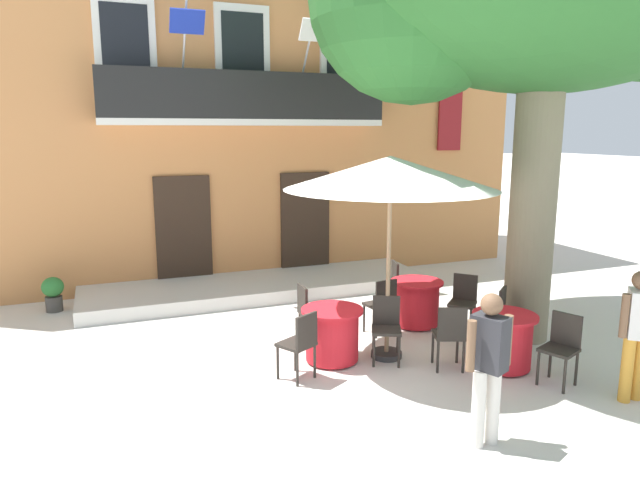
% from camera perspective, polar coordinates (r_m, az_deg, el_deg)
% --- Properties ---
extents(ground_plane, '(120.00, 120.00, 0.00)m').
position_cam_1_polar(ground_plane, '(7.93, 4.02, -12.79)').
color(ground_plane, silver).
extents(building_facade, '(13.00, 5.09, 7.50)m').
position_cam_1_polar(building_facade, '(13.85, -9.67, 13.08)').
color(building_facade, '#CC844C').
rests_on(building_facade, ground).
extents(entrance_step_platform, '(6.75, 1.82, 0.25)m').
position_cam_1_polar(entrance_step_platform, '(11.43, -6.12, -4.68)').
color(entrance_step_platform, silver).
rests_on(entrance_step_platform, ground).
extents(cafe_table_near_tree, '(0.86, 0.86, 0.76)m').
position_cam_1_polar(cafe_table_near_tree, '(9.59, 9.59, -6.17)').
color(cafe_table_near_tree, red).
rests_on(cafe_table_near_tree, ground).
extents(cafe_chair_near_tree_0, '(0.57, 0.57, 0.91)m').
position_cam_1_polar(cafe_chair_near_tree_0, '(9.46, 14.14, -5.73)').
color(cafe_chair_near_tree_0, '#2D2823').
rests_on(cafe_chair_near_tree_0, ground).
extents(cafe_chair_near_tree_1, '(0.49, 0.49, 0.91)m').
position_cam_1_polar(cafe_chair_near_tree_1, '(10.23, 8.06, -4.25)').
color(cafe_chair_near_tree_1, '#2D2823').
rests_on(cafe_chair_near_tree_1, ground).
extents(cafe_chair_near_tree_2, '(0.45, 0.45, 0.91)m').
position_cam_1_polar(cafe_chair_near_tree_2, '(9.05, 6.22, -6.21)').
color(cafe_chair_near_tree_2, '#2D2823').
rests_on(cafe_chair_near_tree_2, ground).
extents(cafe_table_middle, '(0.86, 0.86, 0.76)m').
position_cam_1_polar(cafe_table_middle, '(8.05, 1.22, -9.39)').
color(cafe_table_middle, red).
rests_on(cafe_table_middle, ground).
extents(cafe_chair_middle_0, '(0.53, 0.53, 0.91)m').
position_cam_1_polar(cafe_chair_middle_0, '(8.07, 6.63, -8.37)').
color(cafe_chair_middle_0, '#2D2823').
rests_on(cafe_chair_middle_0, ground).
extents(cafe_chair_middle_1, '(0.41, 0.41, 0.91)m').
position_cam_1_polar(cafe_chair_middle_1, '(8.64, -1.10, -6.98)').
color(cafe_chair_middle_1, '#2D2823').
rests_on(cafe_chair_middle_1, ground).
extents(cafe_chair_middle_2, '(0.54, 0.54, 0.91)m').
position_cam_1_polar(cafe_chair_middle_2, '(7.42, -1.96, -10.07)').
color(cafe_chair_middle_2, '#2D2823').
rests_on(cafe_chair_middle_2, ground).
extents(cafe_table_front, '(0.86, 0.86, 0.76)m').
position_cam_1_polar(cafe_table_front, '(8.21, 17.87, -9.51)').
color(cafe_table_front, red).
rests_on(cafe_table_front, ground).
extents(cafe_chair_front_0, '(0.52, 0.52, 0.91)m').
position_cam_1_polar(cafe_chair_front_0, '(7.93, 23.00, -9.55)').
color(cafe_chair_front_0, '#2D2823').
rests_on(cafe_chair_front_0, ground).
extents(cafe_chair_front_1, '(0.56, 0.56, 0.91)m').
position_cam_1_polar(cafe_chair_front_1, '(8.88, 18.34, -7.06)').
color(cafe_chair_front_1, '#2D2823').
rests_on(cafe_chair_front_1, ground).
extents(cafe_chair_front_2, '(0.52, 0.52, 0.91)m').
position_cam_1_polar(cafe_chair_front_2, '(7.90, 12.86, -9.02)').
color(cafe_chair_front_2, '#2D2823').
rests_on(cafe_chair_front_2, ground).
extents(cafe_umbrella, '(2.90, 2.90, 2.85)m').
position_cam_1_polar(cafe_umbrella, '(7.77, 7.06, 6.60)').
color(cafe_umbrella, '#997A56').
rests_on(cafe_umbrella, ground).
extents(ground_planter_left, '(0.37, 0.37, 0.62)m').
position_cam_1_polar(ground_planter_left, '(11.25, -25.12, -4.74)').
color(ground_planter_left, '#47423D').
rests_on(ground_planter_left, ground).
extents(pedestrian_near_entrance, '(0.53, 0.40, 1.61)m').
position_cam_1_polar(pedestrian_near_entrance, '(6.08, 16.48, -11.53)').
color(pedestrian_near_entrance, silver).
rests_on(pedestrian_near_entrance, ground).
extents(pedestrian_mid_plaza, '(0.53, 0.40, 1.59)m').
position_cam_1_polar(pedestrian_mid_plaza, '(7.72, 29.09, -7.75)').
color(pedestrian_mid_plaza, gold).
rests_on(pedestrian_mid_plaza, ground).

